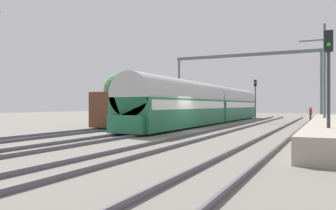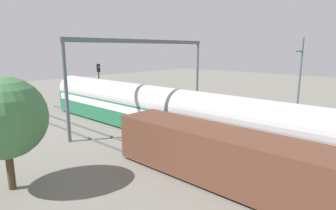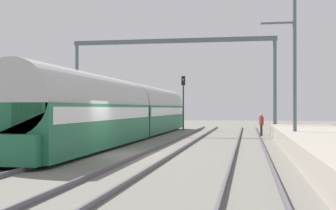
% 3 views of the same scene
% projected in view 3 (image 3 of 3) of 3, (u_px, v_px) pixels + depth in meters
% --- Properties ---
extents(ground, '(120.00, 120.00, 0.00)m').
position_uv_depth(ground, '(114.00, 155.00, 20.90)').
color(ground, slate).
extents(track_west, '(1.52, 60.00, 0.16)m').
position_uv_depth(track_west, '(71.00, 152.00, 21.26)').
color(track_west, '#57535D').
rests_on(track_west, ground).
extents(track_east, '(1.52, 60.00, 0.16)m').
position_uv_depth(track_east, '(158.00, 154.00, 20.54)').
color(track_east, '#57535D').
rests_on(track_east, ground).
extents(track_far_east, '(1.52, 60.00, 0.16)m').
position_uv_depth(track_far_east, '(250.00, 155.00, 19.82)').
color(track_far_east, '#57535D').
rests_on(track_far_east, ground).
extents(platform, '(4.40, 28.00, 0.90)m').
position_uv_depth(platform, '(333.00, 145.00, 21.13)').
color(platform, '#A39989').
rests_on(platform, ground).
extents(passenger_train, '(2.93, 32.85, 3.82)m').
position_uv_depth(passenger_train, '(129.00, 111.00, 31.68)').
color(passenger_train, '#236B47').
rests_on(passenger_train, ground).
extents(freight_car, '(2.80, 13.00, 2.70)m').
position_uv_depth(freight_car, '(31.00, 120.00, 26.12)').
color(freight_car, '#563323').
rests_on(freight_car, ground).
extents(person_crossing, '(0.35, 0.45, 1.73)m').
position_uv_depth(person_crossing, '(261.00, 123.00, 35.44)').
color(person_crossing, '#292929').
rests_on(person_crossing, ground).
extents(railway_signal_far, '(0.36, 0.30, 5.33)m').
position_uv_depth(railway_signal_far, '(183.00, 96.00, 44.58)').
color(railway_signal_far, '#2D2D33').
rests_on(railway_signal_far, ground).
extents(catenary_gantry, '(16.83, 0.28, 7.86)m').
position_uv_depth(catenary_gantry, '(172.00, 62.00, 37.04)').
color(catenary_gantry, slate).
rests_on(catenary_gantry, ground).
extents(catenary_pole_east_mid, '(1.90, 0.20, 8.00)m').
position_uv_depth(catenary_pole_east_mid, '(294.00, 71.00, 24.46)').
color(catenary_pole_east_mid, slate).
rests_on(catenary_pole_east_mid, ground).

